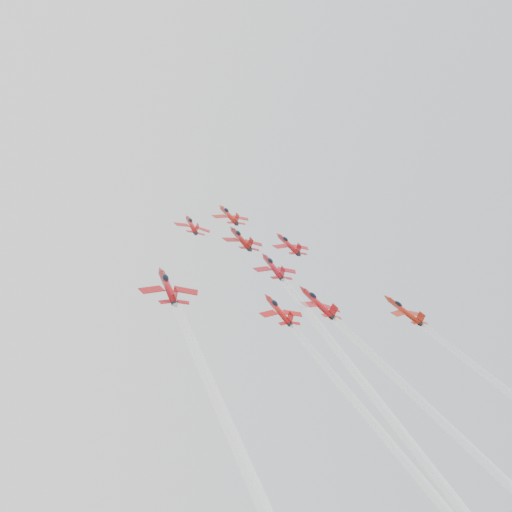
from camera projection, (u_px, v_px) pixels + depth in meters
jet_lead at (229, 215)px, 147.24m from camera, size 10.18×12.41×9.81m
jet_row2_left at (191, 225)px, 130.81m from camera, size 8.82×10.75×8.50m
jet_row2_center at (241, 238)px, 132.68m from camera, size 10.24×12.47×9.86m
jet_row2_right at (288, 244)px, 140.03m from camera, size 9.84×11.99×9.48m
jet_center at (406, 413)px, 83.13m from camera, size 9.80×84.90×66.88m
jet_rear_left at (422, 485)px, 68.56m from camera, size 8.53×73.86×58.18m
jet_rear_right at (488, 483)px, 73.29m from camera, size 9.57×82.91×65.30m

